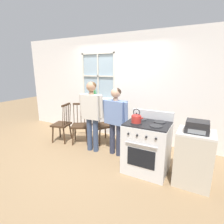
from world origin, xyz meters
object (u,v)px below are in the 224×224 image
object	(u,v)px
potted_plant	(95,95)
side_counter	(193,158)
chair_by_window	(62,124)
chair_near_wall	(81,125)
person_teen_center	(116,115)
kettle	(136,118)
chair_center_cluster	(102,125)
person_elderly_left	(92,110)
stove	(147,147)
stereo	(197,127)

from	to	relation	value
potted_plant	side_counter	size ratio (longest dim) A/B	0.33
chair_by_window	potted_plant	xyz separation A→B (m)	(0.42, 0.91, 0.67)
chair_near_wall	side_counter	xyz separation A→B (m)	(2.64, -0.48, -0.00)
person_teen_center	kettle	xyz separation A→B (m)	(0.61, -0.42, 0.13)
chair_by_window	side_counter	size ratio (longest dim) A/B	1.11
chair_by_window	chair_center_cluster	size ratio (longest dim) A/B	1.00
person_elderly_left	person_teen_center	bearing A→B (deg)	4.84
stove	kettle	bearing A→B (deg)	-142.62
chair_center_cluster	person_elderly_left	xyz separation A→B (m)	(0.06, -0.50, 0.51)
chair_near_wall	side_counter	world-z (taller)	chair_near_wall
chair_center_cluster	person_elderly_left	world-z (taller)	person_elderly_left
chair_center_cluster	potted_plant	world-z (taller)	potted_plant
person_teen_center	stereo	size ratio (longest dim) A/B	4.31
kettle	potted_plant	size ratio (longest dim) A/B	0.84
chair_near_wall	side_counter	distance (m)	2.68
side_counter	stove	bearing A→B (deg)	178.72
person_teen_center	side_counter	world-z (taller)	person_teen_center
chair_center_cluster	person_elderly_left	size ratio (longest dim) A/B	0.63
person_teen_center	side_counter	distance (m)	1.65
person_elderly_left	side_counter	xyz separation A→B (m)	(2.10, -0.22, -0.51)
chair_center_cluster	kettle	size ratio (longest dim) A/B	4.03
person_elderly_left	stereo	distance (m)	2.12
person_elderly_left	potted_plant	world-z (taller)	person_elderly_left
chair_near_wall	chair_center_cluster	distance (m)	0.54
person_teen_center	person_elderly_left	bearing A→B (deg)	-163.26
chair_near_wall	stove	size ratio (longest dim) A/B	0.92
chair_near_wall	person_teen_center	bearing A→B (deg)	-39.09
stove	potted_plant	xyz separation A→B (m)	(-1.91, 1.21, 0.65)
kettle	person_elderly_left	bearing A→B (deg)	163.70
chair_center_cluster	person_elderly_left	distance (m)	0.72
chair_by_window	side_counter	distance (m)	3.12
person_teen_center	chair_center_cluster	bearing A→B (deg)	153.34
chair_by_window	chair_near_wall	xyz separation A→B (m)	(0.46, 0.16, 0.00)
chair_by_window	chair_near_wall	bearing A→B (deg)	96.38
chair_by_window	person_elderly_left	xyz separation A→B (m)	(1.00, -0.09, 0.51)
person_teen_center	stereo	xyz separation A→B (m)	(1.56, -0.33, 0.10)
stove	chair_by_window	bearing A→B (deg)	172.68
chair_center_cluster	stove	bearing A→B (deg)	-173.41
chair_near_wall	chair_center_cluster	xyz separation A→B (m)	(0.48, 0.24, 0.00)
chair_by_window	person_teen_center	size ratio (longest dim) A/B	0.68
stove	kettle	world-z (taller)	kettle
person_elderly_left	stove	size ratio (longest dim) A/B	1.45
chair_by_window	side_counter	world-z (taller)	chair_by_window
chair_near_wall	person_teen_center	xyz separation A→B (m)	(1.08, -0.17, 0.44)
side_counter	stereo	world-z (taller)	stereo
chair_center_cluster	potted_plant	xyz separation A→B (m)	(-0.52, 0.51, 0.67)
chair_near_wall	stereo	world-z (taller)	stereo
chair_center_cluster	chair_by_window	bearing A→B (deg)	56.91
person_elderly_left	kettle	size ratio (longest dim) A/B	6.38
chair_near_wall	chair_center_cluster	world-z (taller)	same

